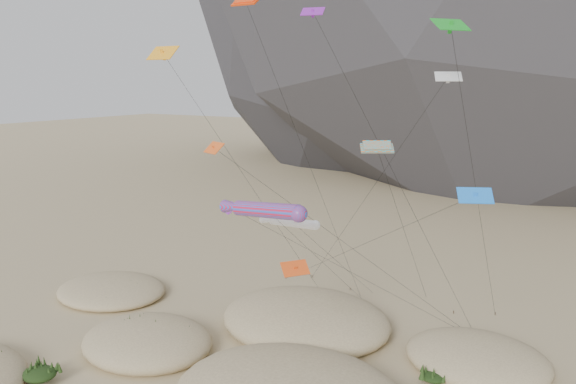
% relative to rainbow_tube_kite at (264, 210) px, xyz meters
% --- Properties ---
extents(dunes, '(51.10, 36.11, 4.09)m').
position_rel_rainbow_tube_kite_xyz_m(dunes, '(-0.04, -3.17, -11.71)').
color(dunes, '#CCB789').
rests_on(dunes, ground).
extents(dune_grass, '(42.44, 29.88, 1.50)m').
position_rel_rainbow_tube_kite_xyz_m(dune_grass, '(-1.35, -3.40, -11.63)').
color(dune_grass, black).
rests_on(dune_grass, ground).
extents(kite_stakes, '(22.25, 6.78, 0.30)m').
position_rel_rainbow_tube_kite_xyz_m(kite_stakes, '(2.68, 16.66, -12.32)').
color(kite_stakes, '#3F2D1E').
rests_on(kite_stakes, ground).
extents(rainbow_tube_kite, '(8.55, 17.57, 13.43)m').
position_rel_rainbow_tube_kite_xyz_m(rainbow_tube_kite, '(0.00, 0.00, 0.00)').
color(rainbow_tube_kite, red).
rests_on(rainbow_tube_kite, ground).
extents(white_tube_kite, '(6.00, 15.93, 11.37)m').
position_rel_rainbow_tube_kite_xyz_m(white_tube_kite, '(0.19, 3.55, -1.71)').
color(white_tube_kite, white).
rests_on(white_tube_kite, ground).
extents(orange_parafoil, '(8.75, 9.78, 29.00)m').
position_rel_rainbow_tube_kite_xyz_m(orange_parafoil, '(-6.74, 8.01, 15.66)').
color(orange_parafoil, '#F13B0C').
rests_on(orange_parafoil, ground).
extents(multi_parafoil, '(2.65, 15.54, 17.38)m').
position_rel_rainbow_tube_kite_xyz_m(multi_parafoil, '(6.35, 6.00, 4.26)').
color(multi_parafoil, orange).
rests_on(multi_parafoil, ground).
extents(delta_kites, '(27.14, 22.43, 27.38)m').
position_rel_rainbow_tube_kite_xyz_m(delta_kites, '(2.34, 3.77, 5.92)').
color(delta_kites, purple).
rests_on(delta_kites, ground).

